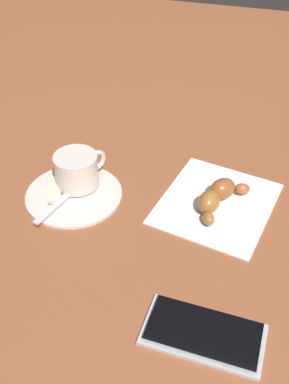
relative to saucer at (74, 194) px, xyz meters
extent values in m
plane|color=brown|center=(-0.10, -0.02, 0.00)|extent=(1.80, 1.80, 0.00)
cylinder|color=silver|center=(0.00, 0.00, 0.00)|extent=(0.15, 0.15, 0.01)
cylinder|color=silver|center=(0.00, -0.02, 0.03)|extent=(0.07, 0.07, 0.05)
cylinder|color=#35170D|center=(0.00, -0.02, 0.04)|extent=(0.05, 0.05, 0.00)
torus|color=silver|center=(-0.02, -0.05, 0.03)|extent=(0.03, 0.03, 0.04)
cube|color=silver|center=(0.01, 0.03, 0.01)|extent=(0.03, 0.10, 0.00)
ellipsoid|color=silver|center=(-0.01, -0.03, 0.01)|extent=(0.03, 0.03, 0.01)
cube|color=beige|center=(0.03, 0.01, 0.01)|extent=(0.04, 0.06, 0.01)
cube|color=white|center=(-0.21, -0.04, 0.00)|extent=(0.19, 0.20, 0.00)
ellipsoid|color=#9F5331|center=(-0.24, -0.07, 0.01)|extent=(0.03, 0.02, 0.02)
ellipsoid|color=brown|center=(-0.22, -0.05, 0.02)|extent=(0.05, 0.05, 0.03)
ellipsoid|color=#9A612D|center=(-0.20, -0.03, 0.02)|extent=(0.04, 0.05, 0.03)
ellipsoid|color=olive|center=(-0.21, 0.01, 0.01)|extent=(0.02, 0.03, 0.02)
cube|color=#B6BABE|center=(-0.23, 0.18, 0.00)|extent=(0.14, 0.08, 0.01)
cube|color=black|center=(-0.23, 0.18, 0.01)|extent=(0.13, 0.07, 0.00)
camera|label=1|loc=(-0.25, 0.48, 0.46)|focal=43.41mm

